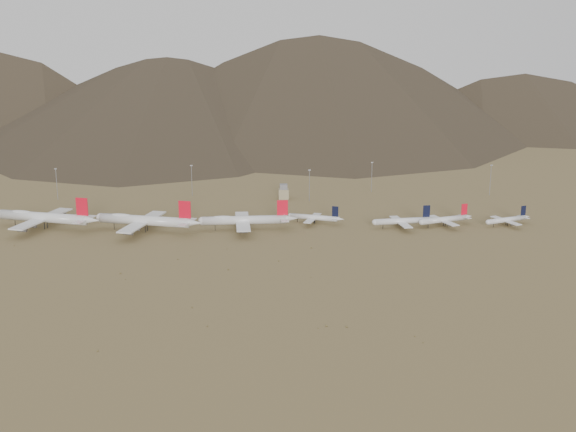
{
  "coord_description": "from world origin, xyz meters",
  "views": [
    {
      "loc": [
        5.5,
        -451.05,
        130.53
      ],
      "look_at": [
        29.19,
        30.0,
        8.26
      ],
      "focal_mm": 45.0,
      "sensor_mm": 36.0,
      "label": 1
    }
  ],
  "objects_px": {
    "control_tower": "(284,192)",
    "widebody_centre": "(145,220)",
    "widebody_east": "(245,220)",
    "widebody_west": "(44,217)",
    "narrowbody_a": "(315,218)",
    "narrowbody_b": "(403,221)"
  },
  "relations": [
    {
      "from": "widebody_east",
      "to": "narrowbody_b",
      "type": "xyz_separation_m",
      "value": [
        109.37,
        0.01,
        -2.05
      ]
    },
    {
      "from": "widebody_west",
      "to": "control_tower",
      "type": "relative_size",
      "value": 6.36
    },
    {
      "from": "widebody_west",
      "to": "narrowbody_a",
      "type": "height_order",
      "value": "widebody_west"
    },
    {
      "from": "widebody_centre",
      "to": "narrowbody_a",
      "type": "distance_m",
      "value": 117.95
    },
    {
      "from": "widebody_centre",
      "to": "narrowbody_a",
      "type": "xyz_separation_m",
      "value": [
        116.87,
        15.54,
        -3.49
      ]
    },
    {
      "from": "widebody_east",
      "to": "narrowbody_a",
      "type": "bearing_deg",
      "value": 14.05
    },
    {
      "from": "widebody_centre",
      "to": "widebody_east",
      "type": "distance_m",
      "value": 67.53
    },
    {
      "from": "control_tower",
      "to": "widebody_centre",
      "type": "bearing_deg",
      "value": -135.77
    },
    {
      "from": "widebody_west",
      "to": "narrowbody_b",
      "type": "distance_m",
      "value": 247.24
    },
    {
      "from": "widebody_centre",
      "to": "narrowbody_b",
      "type": "relative_size",
      "value": 1.63
    },
    {
      "from": "widebody_west",
      "to": "narrowbody_a",
      "type": "xyz_separation_m",
      "value": [
        186.99,
        4.53,
        -3.72
      ]
    },
    {
      "from": "widebody_centre",
      "to": "widebody_east",
      "type": "relative_size",
      "value": 1.09
    },
    {
      "from": "widebody_west",
      "to": "narrowbody_b",
      "type": "relative_size",
      "value": 1.66
    },
    {
      "from": "widebody_west",
      "to": "narrowbody_b",
      "type": "xyz_separation_m",
      "value": [
        247.02,
        -10.0,
        -3.15
      ]
    },
    {
      "from": "narrowbody_b",
      "to": "control_tower",
      "type": "distance_m",
      "value": 123.03
    },
    {
      "from": "control_tower",
      "to": "widebody_west",
      "type": "bearing_deg",
      "value": -153.33
    },
    {
      "from": "widebody_centre",
      "to": "control_tower",
      "type": "height_order",
      "value": "widebody_centre"
    },
    {
      "from": "widebody_centre",
      "to": "widebody_west",
      "type": "bearing_deg",
      "value": -172.93
    },
    {
      "from": "widebody_east",
      "to": "narrowbody_a",
      "type": "xyz_separation_m",
      "value": [
        49.35,
        14.54,
        -2.62
      ]
    },
    {
      "from": "widebody_east",
      "to": "narrowbody_b",
      "type": "bearing_deg",
      "value": -2.36
    },
    {
      "from": "widebody_east",
      "to": "widebody_centre",
      "type": "bearing_deg",
      "value": 178.49
    },
    {
      "from": "narrowbody_b",
      "to": "narrowbody_a",
      "type": "bearing_deg",
      "value": 158.88
    }
  ]
}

